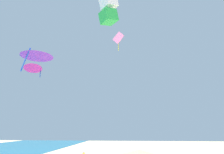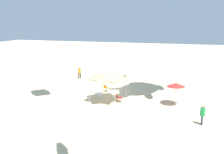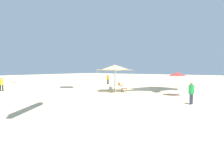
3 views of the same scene
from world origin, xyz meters
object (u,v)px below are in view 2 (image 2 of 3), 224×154
at_px(folding_chair_left_of_tent, 119,97).
at_px(person_beachcomber, 80,72).
at_px(canopy_tent, 108,75).
at_px(person_watching_sky, 203,113).
at_px(beach_umbrella, 176,85).
at_px(cooler_box, 100,95).
at_px(folding_chair_near_cooler, 106,87).

bearing_deg(folding_chair_left_of_tent, person_beachcomber, 10.76).
height_order(canopy_tent, person_watching_sky, canopy_tent).
xyz_separation_m(canopy_tent, person_beachcomber, (6.66, -7.76, -1.67)).
xyz_separation_m(beach_umbrella, cooler_box, (7.80, -0.24, -1.81)).
height_order(person_watching_sky, person_beachcomber, person_beachcomber).
xyz_separation_m(folding_chair_left_of_tent, folding_chair_near_cooler, (2.27, -2.99, 0.00)).
relative_size(folding_chair_near_cooler, cooler_box, 1.10).
relative_size(canopy_tent, folding_chair_near_cooler, 4.12).
relative_size(beach_umbrella, person_watching_sky, 1.39).
xyz_separation_m(canopy_tent, folding_chair_near_cooler, (1.13, -2.86, -2.16)).
distance_m(beach_umbrella, folding_chair_left_of_tent, 5.71).
distance_m(cooler_box, person_beachcomber, 8.81).
relative_size(folding_chair_near_cooler, person_beachcomber, 0.50).
xyz_separation_m(canopy_tent, folding_chair_left_of_tent, (-1.14, 0.13, -2.16)).
bearing_deg(cooler_box, person_beachcomber, -51.66).
distance_m(folding_chair_left_of_tent, person_beachcomber, 11.11).
height_order(canopy_tent, cooler_box, canopy_tent).
height_order(beach_umbrella, person_beachcomber, beach_umbrella).
bearing_deg(cooler_box, person_watching_sky, 157.30).
height_order(beach_umbrella, folding_chair_near_cooler, beach_umbrella).
bearing_deg(cooler_box, beach_umbrella, 178.25).
distance_m(canopy_tent, cooler_box, 2.85).
xyz_separation_m(folding_chair_left_of_tent, person_watching_sky, (-7.59, 3.16, 0.47)).
height_order(canopy_tent, person_beachcomber, canopy_tent).
bearing_deg(person_watching_sky, canopy_tent, -105.30).
distance_m(folding_chair_near_cooler, person_beachcomber, 7.40).
height_order(folding_chair_near_cooler, person_beachcomber, person_beachcomber).
height_order(folding_chair_left_of_tent, person_watching_sky, person_watching_sky).
distance_m(canopy_tent, beach_umbrella, 6.65).
bearing_deg(folding_chair_near_cooler, folding_chair_left_of_tent, 154.34).
bearing_deg(beach_umbrella, cooler_box, -1.75).
bearing_deg(folding_chair_left_of_tent, beach_umbrella, -115.91).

